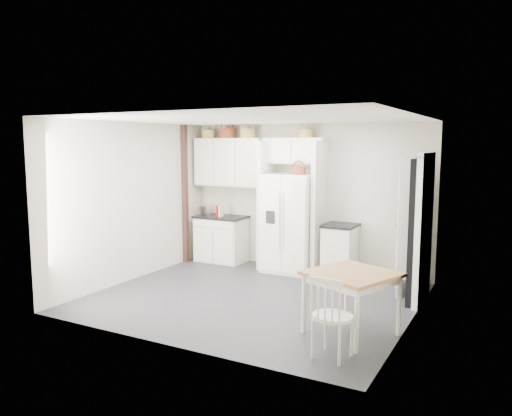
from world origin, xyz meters
The scene contains 27 objects.
floor centered at (0.00, 0.00, 0.00)m, with size 4.50×4.50×0.00m, color #242428.
ceiling centered at (0.00, 0.00, 2.60)m, with size 4.50×4.50×0.00m, color white.
wall_back centered at (0.00, 2.00, 1.30)m, with size 4.50×4.50×0.00m, color #B5B19E.
wall_left centered at (-2.25, 0.00, 1.30)m, with size 4.00×4.00×0.00m, color #B5B19E.
wall_right centered at (2.25, 0.00, 1.30)m, with size 4.00×4.00×0.00m, color #B5B19E.
refrigerator centered at (-0.15, 1.65, 0.86)m, with size 0.89×0.72×1.73m, color white.
base_cab_left centered at (-1.62, 1.70, 0.42)m, with size 0.91×0.57×0.84m, color white.
base_cab_right centered at (0.75, 1.70, 0.43)m, with size 0.49×0.59×0.86m, color white.
dining_table centered at (1.70, -0.70, 0.38)m, with size 0.91×0.91×0.76m, color brown.
windsor_chair centered at (1.73, -1.44, 0.45)m, with size 0.44×0.40×0.90m, color white.
counter_left centered at (-1.62, 1.70, 0.86)m, with size 0.95×0.61×0.04m, color black.
counter_right centered at (0.75, 1.70, 0.88)m, with size 0.53×0.63×0.04m, color black.
toaster centered at (-1.98, 1.66, 0.96)m, with size 0.24×0.14×0.17m, color silver.
cookbook_red centered at (-1.61, 1.62, 0.99)m, with size 0.03×0.14×0.22m, color red.
cookbook_cream centered at (-1.57, 1.62, 0.99)m, with size 0.03×0.14×0.21m, color beige.
basket_upper_a centered at (-1.97, 1.83, 2.43)m, with size 0.27×0.27×0.15m, color olive.
basket_upper_b centered at (-1.55, 1.83, 2.44)m, with size 0.32×0.32×0.19m, color #593217.
basket_upper_c centered at (-1.10, 1.83, 2.44)m, with size 0.30×0.30×0.17m, color olive.
basket_bridge_b centered at (0.04, 1.83, 2.42)m, with size 0.26×0.26×0.15m, color olive.
basket_fridge_b centered at (0.04, 1.55, 1.79)m, with size 0.24×0.24×0.13m, color #593217.
upper_cabinet centered at (-1.50, 1.83, 1.90)m, with size 1.40×0.34×0.90m, color white.
bridge_cabinet centered at (-0.15, 1.83, 2.12)m, with size 1.12×0.34×0.45m, color white.
fridge_panel_left centered at (-0.66, 1.70, 1.15)m, with size 0.08×0.60×2.30m, color white.
fridge_panel_right centered at (0.36, 1.70, 1.15)m, with size 0.08×0.60×2.30m, color white.
trim_post centered at (-2.20, 1.35, 1.30)m, with size 0.09×0.09×2.60m, color black.
doorway_void centered at (2.16, 1.00, 1.02)m, with size 0.18×0.85×2.05m, color black.
door_slab centered at (1.80, 1.33, 1.02)m, with size 0.80×0.04×2.05m, color white.
Camera 1 is at (3.40, -6.26, 2.26)m, focal length 35.00 mm.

